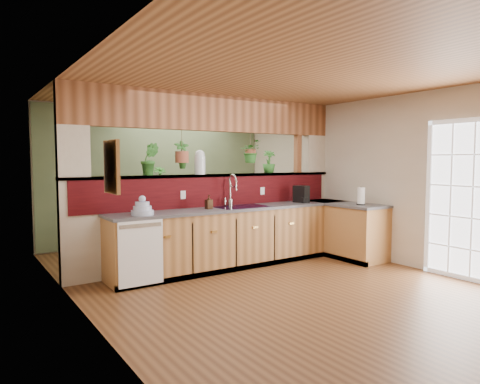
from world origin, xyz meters
TOP-DOWN VIEW (x-y plane):
  - ground at (0.00, 0.00)m, footprint 4.60×7.00m
  - ceiling at (0.00, 0.00)m, footprint 4.60×7.00m
  - wall_back at (0.00, 3.50)m, footprint 4.60×0.02m
  - wall_left at (-2.30, 0.00)m, footprint 0.02×7.00m
  - wall_right at (2.30, 0.00)m, footprint 0.02×7.00m
  - pass_through_partition at (0.03, 1.35)m, footprint 4.60×0.21m
  - pass_through_ledge at (0.00, 1.35)m, footprint 4.60×0.21m
  - header_beam at (0.00, 1.35)m, footprint 4.60×0.15m
  - sage_backwall at (0.00, 3.48)m, footprint 4.55×0.02m
  - countertop at (0.84, 0.87)m, footprint 4.14×1.52m
  - dishwasher at (-1.48, 0.66)m, footprint 0.58×0.03m
  - navy_sink at (0.25, 0.98)m, footprint 0.82×0.50m
  - french_door at (2.27, -1.30)m, footprint 0.06×1.02m
  - framed_print at (-2.27, -0.80)m, footprint 0.04×0.35m
  - faucet at (0.16, 1.13)m, footprint 0.22×0.22m
  - dish_stack at (-1.38, 0.86)m, footprint 0.29×0.29m
  - soap_dispenser at (-0.32, 1.00)m, footprint 0.09×0.09m
  - coffee_maker at (1.43, 0.94)m, footprint 0.15×0.26m
  - paper_towel at (1.96, 0.13)m, footprint 0.14×0.14m
  - glass_jar at (-0.27, 1.35)m, footprint 0.17×0.17m
  - ledge_plant_left at (-1.07, 1.35)m, footprint 0.31×0.28m
  - ledge_plant_right at (1.06, 1.35)m, footprint 0.28×0.28m
  - hanging_plant_a at (-0.57, 1.35)m, footprint 0.26×0.21m
  - hanging_plant_b at (0.68, 1.35)m, footprint 0.42×0.39m
  - shelving_console at (-0.41, 3.25)m, footprint 1.64×0.96m
  - shelf_plant_a at (-0.99, 3.25)m, footprint 0.24×0.20m
  - shelf_plant_b at (-0.11, 3.25)m, footprint 0.27×0.27m
  - floor_plant at (0.83, 2.01)m, footprint 0.84×0.79m

SIDE VIEW (x-z plane):
  - ground at x=0.00m, z-range -0.01..0.01m
  - floor_plant at x=0.83m, z-range 0.00..0.75m
  - countertop at x=0.84m, z-range 0.00..0.90m
  - dishwasher at x=-1.48m, z-range 0.05..0.87m
  - shelving_console at x=-0.41m, z-range -0.03..1.03m
  - navy_sink at x=0.25m, z-range 0.73..0.91m
  - dish_stack at x=-1.38m, z-range 0.85..1.11m
  - soap_dispenser at x=-0.32m, z-range 0.90..1.10m
  - coffee_maker at x=1.43m, z-range 0.89..1.17m
  - paper_towel at x=1.96m, z-range 0.89..1.18m
  - french_door at x=2.27m, z-range -0.03..2.13m
  - faucet at x=0.16m, z-range 0.92..1.41m
  - pass_through_partition at x=0.03m, z-range -0.11..2.49m
  - shelf_plant_a at x=-0.99m, z-range 1.03..1.42m
  - shelf_plant_b at x=-0.11m, z-range 1.03..1.48m
  - wall_back at x=0.00m, z-range 0.00..2.60m
  - wall_left at x=-2.30m, z-range 0.00..2.60m
  - wall_right at x=2.30m, z-range 0.00..2.60m
  - sage_backwall at x=0.00m, z-range 0.02..2.58m
  - pass_through_ledge at x=0.00m, z-range 1.35..1.39m
  - framed_print at x=-2.27m, z-range 1.32..1.78m
  - glass_jar at x=-0.27m, z-range 1.39..1.76m
  - ledge_plant_right at x=1.06m, z-range 1.39..1.77m
  - ledge_plant_left at x=-1.07m, z-range 1.39..1.85m
  - hanging_plant_a at x=-0.57m, z-range 1.55..2.10m
  - hanging_plant_b at x=0.68m, z-range 1.67..2.16m
  - header_beam at x=0.00m, z-range 2.05..2.60m
  - ceiling at x=0.00m, z-range 2.60..2.60m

